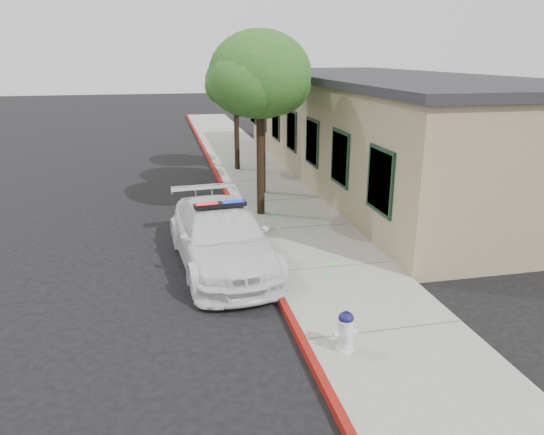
{
  "coord_description": "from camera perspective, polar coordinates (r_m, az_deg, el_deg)",
  "views": [
    {
      "loc": [
        -2.18,
        -10.67,
        5.0
      ],
      "look_at": [
        0.42,
        1.23,
        1.09
      ],
      "focal_mm": 33.66,
      "sensor_mm": 36.0,
      "label": 1
    }
  ],
  "objects": [
    {
      "name": "sidewalk",
      "position": [
        15.02,
        2.97,
        -1.35
      ],
      "size": [
        3.2,
        60.0,
        0.15
      ],
      "primitive_type": "cube",
      "color": "gray",
      "rests_on": "ground"
    },
    {
      "name": "clapboard_building",
      "position": [
        21.77,
        12.03,
        9.86
      ],
      "size": [
        7.3,
        20.89,
        4.24
      ],
      "color": "tan",
      "rests_on": "ground"
    },
    {
      "name": "street_tree_mid",
      "position": [
        18.19,
        -1.18,
        16.05
      ],
      "size": [
        2.99,
        3.07,
        5.69
      ],
      "rotation": [
        0.0,
        0.0,
        0.26
      ],
      "color": "black",
      "rests_on": "sidewalk"
    },
    {
      "name": "fire_hydrant",
      "position": [
        8.93,
        8.24,
        -12.47
      ],
      "size": [
        0.42,
        0.37,
        0.75
      ],
      "rotation": [
        0.0,
        0.0,
        0.04
      ],
      "color": "silver",
      "rests_on": "sidewalk"
    },
    {
      "name": "police_car",
      "position": [
        12.49,
        -5.7,
        -2.13
      ],
      "size": [
        2.55,
        5.35,
        1.63
      ],
      "rotation": [
        0.0,
        0.0,
        0.09
      ],
      "color": "white",
      "rests_on": "ground"
    },
    {
      "name": "street_tree_far",
      "position": [
        22.17,
        -4.01,
        14.7
      ],
      "size": [
        2.77,
        2.57,
        4.87
      ],
      "rotation": [
        0.0,
        0.0,
        -0.19
      ],
      "color": "black",
      "rests_on": "sidewalk"
    },
    {
      "name": "street_tree_near",
      "position": [
        15.56,
        -1.32,
        15.27
      ],
      "size": [
        3.17,
        3.04,
        5.57
      ],
      "rotation": [
        0.0,
        0.0,
        0.02
      ],
      "color": "black",
      "rests_on": "sidewalk"
    },
    {
      "name": "ground",
      "position": [
        11.99,
        -0.71,
        -6.84
      ],
      "size": [
        120.0,
        120.0,
        0.0
      ],
      "primitive_type": "plane",
      "color": "black",
      "rests_on": "ground"
    },
    {
      "name": "red_curb",
      "position": [
        14.7,
        -2.84,
        -1.75
      ],
      "size": [
        0.14,
        60.0,
        0.16
      ],
      "primitive_type": "cube",
      "color": "maroon",
      "rests_on": "ground"
    }
  ]
}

